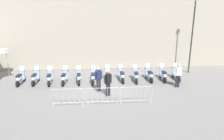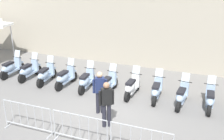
% 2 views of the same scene
% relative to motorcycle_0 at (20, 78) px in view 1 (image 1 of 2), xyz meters
% --- Properties ---
extents(ground_plane, '(120.00, 120.00, 0.00)m').
position_rel_motorcycle_0_xyz_m(ground_plane, '(6.04, -1.49, -0.45)').
color(ground_plane, slate).
extents(building_facade, '(28.09, 3.81, 10.29)m').
position_rel_motorcycle_0_xyz_m(building_facade, '(5.70, 5.21, 4.69)').
color(building_facade, '#B2A893').
rests_on(building_facade, ground).
extents(motorcycle_0, '(0.56, 1.72, 1.24)m').
position_rel_motorcycle_0_xyz_m(motorcycle_0, '(0.00, 0.00, 0.00)').
color(motorcycle_0, black).
rests_on(motorcycle_0, ground).
extents(motorcycle_1, '(0.56, 1.72, 1.24)m').
position_rel_motorcycle_0_xyz_m(motorcycle_1, '(1.08, 0.06, 0.00)').
color(motorcycle_1, black).
rests_on(motorcycle_1, ground).
extents(motorcycle_2, '(0.59, 1.72, 1.24)m').
position_rel_motorcycle_0_xyz_m(motorcycle_2, '(2.18, -0.03, 0.00)').
color(motorcycle_2, black).
rests_on(motorcycle_2, ground).
extents(motorcycle_3, '(0.56, 1.72, 1.24)m').
position_rel_motorcycle_0_xyz_m(motorcycle_3, '(3.25, 0.03, 0.00)').
color(motorcycle_3, black).
rests_on(motorcycle_3, ground).
extents(motorcycle_4, '(0.57, 1.73, 1.24)m').
position_rel_motorcycle_0_xyz_m(motorcycle_4, '(4.34, 0.10, 0.00)').
color(motorcycle_4, black).
rests_on(motorcycle_4, ground).
extents(motorcycle_5, '(0.56, 1.72, 1.24)m').
position_rel_motorcycle_0_xyz_m(motorcycle_5, '(5.41, 0.15, 0.00)').
color(motorcycle_5, black).
rests_on(motorcycle_5, ground).
extents(motorcycle_6, '(0.56, 1.72, 1.24)m').
position_rel_motorcycle_0_xyz_m(motorcycle_6, '(6.49, 0.32, 0.00)').
color(motorcycle_6, black).
rests_on(motorcycle_6, ground).
extents(motorcycle_7, '(0.59, 1.72, 1.24)m').
position_rel_motorcycle_0_xyz_m(motorcycle_7, '(7.58, 0.40, 0.00)').
color(motorcycle_7, black).
rests_on(motorcycle_7, ground).
extents(motorcycle_8, '(0.56, 1.72, 1.24)m').
position_rel_motorcycle_0_xyz_m(motorcycle_8, '(8.66, 0.32, 0.00)').
color(motorcycle_8, black).
rests_on(motorcycle_8, ground).
extents(motorcycle_9, '(0.57, 1.73, 1.24)m').
position_rel_motorcycle_0_xyz_m(motorcycle_9, '(9.74, 0.48, 0.00)').
color(motorcycle_9, black).
rests_on(motorcycle_9, ground).
extents(motorcycle_10, '(0.56, 1.72, 1.24)m').
position_rel_motorcycle_0_xyz_m(motorcycle_10, '(10.82, 0.48, 0.00)').
color(motorcycle_10, black).
rests_on(motorcycle_10, ground).
extents(motorcycle_11, '(0.56, 1.72, 1.24)m').
position_rel_motorcycle_0_xyz_m(motorcycle_11, '(11.90, 0.59, 0.00)').
color(motorcycle_11, black).
rests_on(motorcycle_11, ground).
extents(barrier_segment_0, '(1.94, 0.53, 1.07)m').
position_rel_motorcycle_0_xyz_m(barrier_segment_0, '(4.13, -3.71, 0.07)').
color(barrier_segment_0, '#B2B5B7').
rests_on(barrier_segment_0, ground).
extents(barrier_segment_1, '(1.94, 0.53, 1.07)m').
position_rel_motorcycle_0_xyz_m(barrier_segment_1, '(6.15, -3.61, 0.07)').
color(barrier_segment_1, '#B2B5B7').
rests_on(barrier_segment_1, ground).
extents(barrier_segment_2, '(1.94, 0.53, 1.07)m').
position_rel_motorcycle_0_xyz_m(barrier_segment_2, '(8.17, -3.50, 0.07)').
color(barrier_segment_2, '#B2B5B7').
rests_on(barrier_segment_2, ground).
extents(street_lamp, '(0.36, 0.36, 6.16)m').
position_rel_motorcycle_0_xyz_m(street_lamp, '(13.54, 2.48, 3.24)').
color(street_lamp, '#2D332D').
rests_on(street_lamp, ground).
extents(officer_near_row_end, '(0.54, 0.29, 1.73)m').
position_rel_motorcycle_0_xyz_m(officer_near_row_end, '(11.50, -0.92, 0.53)').
color(officer_near_row_end, '#23232D').
rests_on(officer_near_row_end, ground).
extents(officer_mid_plaza, '(0.50, 0.36, 1.73)m').
position_rel_motorcycle_0_xyz_m(officer_mid_plaza, '(5.86, -1.55, 0.53)').
color(officer_mid_plaza, '#23232D').
rests_on(officer_mid_plaza, ground).
extents(officer_by_barriers, '(0.46, 0.39, 1.73)m').
position_rel_motorcycle_0_xyz_m(officer_by_barriers, '(6.51, -2.33, 0.53)').
color(officer_by_barriers, '#23232D').
rests_on(officer_by_barriers, ground).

